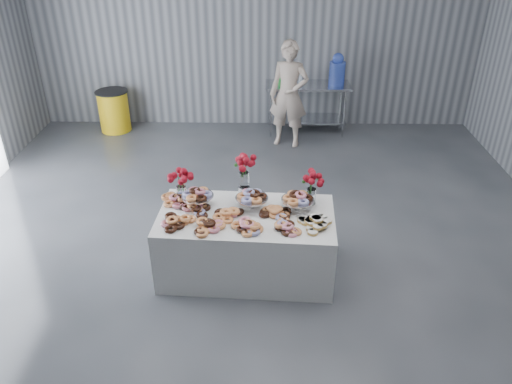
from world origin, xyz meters
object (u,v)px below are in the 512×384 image
at_px(display_table, 246,243).
at_px(trash_barrel, 114,111).
at_px(prep_table, 307,99).
at_px(water_jug, 337,70).
at_px(person, 289,95).

bearing_deg(display_table, trash_barrel, 122.15).
distance_m(prep_table, trash_barrel, 3.54).
distance_m(water_jug, person, 1.06).
relative_size(display_table, trash_barrel, 2.52).
relative_size(display_table, prep_table, 1.27).
relative_size(person, trash_barrel, 2.38).
distance_m(display_table, person, 3.63).
relative_size(prep_table, trash_barrel, 1.99).
bearing_deg(trash_barrel, water_jug, 0.00).
xyz_separation_m(water_jug, person, (-0.86, -0.56, -0.25)).
bearing_deg(person, trash_barrel, -175.31).
bearing_deg(prep_table, water_jug, -0.00).
bearing_deg(person, display_table, -84.78).
bearing_deg(prep_table, trash_barrel, -180.00).
height_order(water_jug, person, person).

